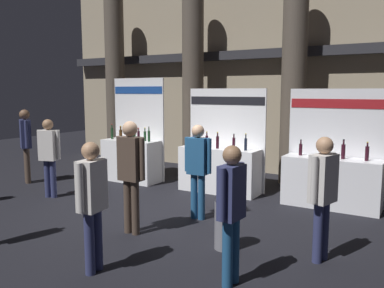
{
  "coord_description": "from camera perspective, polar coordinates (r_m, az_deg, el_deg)",
  "views": [
    {
      "loc": [
        4.27,
        -5.77,
        2.24
      ],
      "look_at": [
        0.11,
        1.17,
        1.17
      ],
      "focal_mm": 37.47,
      "sensor_mm": 36.0,
      "label": 1
    }
  ],
  "objects": [
    {
      "name": "visitor_6",
      "position": [
        8.9,
        -19.68,
        -0.97
      ],
      "size": [
        0.51,
        0.34,
        1.66
      ],
      "rotation": [
        0.0,
        0.0,
        0.29
      ],
      "color": "navy",
      "rests_on": "ground_plane"
    },
    {
      "name": "hall_colonnade",
      "position": [
        11.06,
        8.33,
        10.48
      ],
      "size": [
        12.81,
        1.37,
        5.83
      ],
      "color": "gray",
      "rests_on": "ground_plane"
    },
    {
      "name": "visitor_5",
      "position": [
        6.96,
        0.84,
        -2.89
      ],
      "size": [
        0.52,
        0.22,
        1.67
      ],
      "rotation": [
        0.0,
        0.0,
        0.02
      ],
      "color": "navy",
      "rests_on": "ground_plane"
    },
    {
      "name": "visitor_1",
      "position": [
        6.29,
        -8.71,
        -3.32
      ],
      "size": [
        0.54,
        0.24,
        1.78
      ],
      "rotation": [
        0.0,
        0.0,
        3.12
      ],
      "color": "#47382D",
      "rests_on": "ground_plane"
    },
    {
      "name": "ground_plane",
      "position": [
        7.52,
        -5.41,
        -9.82
      ],
      "size": [
        25.61,
        25.61,
        0.0
      ],
      "primitive_type": "plane",
      "color": "black"
    },
    {
      "name": "exhibitor_booth_1",
      "position": [
        8.96,
        4.04,
        -3.06
      ],
      "size": [
        1.88,
        0.66,
        2.3
      ],
      "color": "white",
      "rests_on": "ground_plane"
    },
    {
      "name": "trash_bin",
      "position": [
        5.83,
        4.85,
        -11.32
      ],
      "size": [
        0.33,
        0.33,
        0.71
      ],
      "color": "slate",
      "rests_on": "ground_plane"
    },
    {
      "name": "visitor_7",
      "position": [
        4.63,
        5.64,
        -8.66
      ],
      "size": [
        0.23,
        0.5,
        1.64
      ],
      "rotation": [
        0.0,
        0.0,
        1.48
      ],
      "color": "navy",
      "rests_on": "ground_plane"
    },
    {
      "name": "visitor_2",
      "position": [
        5.07,
        -14.04,
        -7.28
      ],
      "size": [
        0.27,
        0.5,
        1.64
      ],
      "rotation": [
        0.0,
        0.0,
        4.83
      ],
      "color": "navy",
      "rests_on": "ground_plane"
    },
    {
      "name": "visitor_4",
      "position": [
        10.53,
        -22.58,
        0.62
      ],
      "size": [
        0.47,
        0.38,
        1.8
      ],
      "rotation": [
        0.0,
        0.0,
        2.6
      ],
      "color": "#47382D",
      "rests_on": "ground_plane"
    },
    {
      "name": "visitor_0",
      "position": [
        5.5,
        18.12,
        -6.0
      ],
      "size": [
        0.33,
        0.52,
        1.66
      ],
      "rotation": [
        0.0,
        0.0,
        4.44
      ],
      "color": "navy",
      "rests_on": "ground_plane"
    },
    {
      "name": "exhibitor_booth_2",
      "position": [
        8.23,
        19.3,
        -4.5
      ],
      "size": [
        1.9,
        0.66,
        2.29
      ],
      "color": "white",
      "rests_on": "ground_plane"
    },
    {
      "name": "exhibitor_booth_0",
      "position": [
        10.12,
        -8.5,
        -1.65
      ],
      "size": [
        1.53,
        0.71,
        2.56
      ],
      "color": "white",
      "rests_on": "ground_plane"
    }
  ]
}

